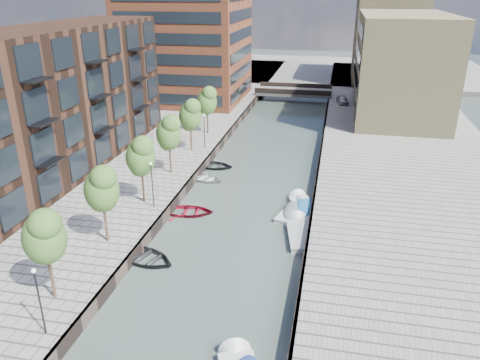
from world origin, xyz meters
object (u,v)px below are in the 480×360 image
(car, at_px, (342,99))
(motorboat_3, at_px, (303,207))
(sloop_1, at_px, (145,260))
(sloop_2, at_px, (189,214))
(tree_5, at_px, (190,114))
(motorboat_2, at_px, (299,232))
(tree_1, at_px, (44,235))
(sloop_4, at_px, (213,167))
(tree_2, at_px, (101,187))
(bridge, at_px, (294,91))
(tree_4, at_px, (169,132))
(tree_6, at_px, (207,100))
(sloop_3, at_px, (204,180))
(motorboat_4, at_px, (294,211))
(tree_3, at_px, (140,155))

(car, bearing_deg, motorboat_3, -106.61)
(sloop_1, relative_size, sloop_2, 1.10)
(tree_5, relative_size, motorboat_2, 1.05)
(tree_1, xyz_separation_m, sloop_4, (3.10, 25.70, -5.31))
(tree_1, xyz_separation_m, motorboat_2, (13.76, 12.80, -5.20))
(tree_2, xyz_separation_m, sloop_2, (3.93, 7.32, -5.31))
(bridge, bearing_deg, car, -34.73)
(tree_4, xyz_separation_m, car, (16.84, 34.22, -3.67))
(tree_6, bearing_deg, tree_2, -90.00)
(sloop_3, bearing_deg, sloop_2, -152.66)
(motorboat_4, bearing_deg, tree_2, -144.21)
(sloop_1, bearing_deg, motorboat_4, -26.68)
(tree_5, distance_m, sloop_1, 22.45)
(bridge, bearing_deg, tree_5, -104.44)
(bridge, height_order, motorboat_3, bridge)
(bridge, distance_m, tree_4, 41.08)
(tree_1, distance_m, car, 57.85)
(sloop_2, height_order, motorboat_4, motorboat_4)
(tree_2, distance_m, tree_5, 21.00)
(bridge, xyz_separation_m, tree_3, (-8.50, -47.00, 3.92))
(tree_2, height_order, tree_5, same)
(bridge, height_order, sloop_1, bridge)
(tree_6, bearing_deg, tree_5, -90.00)
(car, bearing_deg, sloop_3, -124.38)
(tree_1, height_order, tree_5, same)
(tree_4, relative_size, tree_6, 1.00)
(sloop_3, height_order, motorboat_2, motorboat_2)
(tree_3, relative_size, sloop_3, 1.35)
(bridge, xyz_separation_m, car, (8.34, -5.78, 0.25))
(motorboat_2, bearing_deg, sloop_4, 129.56)
(bridge, relative_size, tree_1, 2.18)
(bridge, xyz_separation_m, tree_5, (-8.50, -33.00, 3.92))
(tree_1, distance_m, tree_6, 35.00)
(sloop_2, bearing_deg, tree_3, 87.28)
(tree_3, relative_size, motorboat_2, 1.05)
(tree_1, bearing_deg, motorboat_2, 42.92)
(motorboat_3, bearing_deg, motorboat_2, -89.01)
(tree_1, distance_m, motorboat_2, 19.50)
(bridge, bearing_deg, motorboat_4, -84.25)
(tree_2, bearing_deg, bridge, 81.05)
(bridge, xyz_separation_m, motorboat_4, (4.49, -44.63, -1.20))
(tree_6, bearing_deg, sloop_3, -76.47)
(motorboat_2, height_order, motorboat_3, motorboat_2)
(tree_5, bearing_deg, motorboat_4, -41.84)
(sloop_2, distance_m, motorboat_4, 9.30)
(car, bearing_deg, tree_3, -124.06)
(tree_2, relative_size, tree_5, 1.00)
(tree_3, height_order, sloop_4, tree_3)
(sloop_1, distance_m, motorboat_4, 14.04)
(tree_5, distance_m, sloop_4, 6.56)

